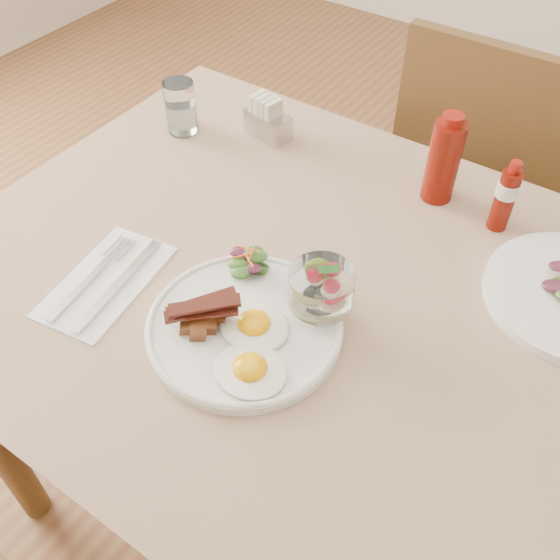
{
  "coord_description": "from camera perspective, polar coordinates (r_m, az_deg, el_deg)",
  "views": [
    {
      "loc": [
        0.24,
        -0.56,
        1.45
      ],
      "look_at": [
        -0.09,
        -0.07,
        0.82
      ],
      "focal_mm": 40.0,
      "sensor_mm": 36.0,
      "label": 1
    }
  ],
  "objects": [
    {
      "name": "sugar_caddy",
      "position": [
        1.25,
        -1.16,
        14.4
      ],
      "size": [
        0.1,
        0.06,
        0.08
      ],
      "rotation": [
        0.0,
        0.0,
        -0.18
      ],
      "color": "silver",
      "rests_on": "table"
    },
    {
      "name": "fruit_cup",
      "position": [
        0.86,
        3.8,
        -0.73
      ],
      "size": [
        0.09,
        0.09,
        0.09
      ],
      "rotation": [
        0.0,
        0.0,
        0.17
      ],
      "color": "white",
      "rests_on": "main_plate"
    },
    {
      "name": "ketchup_bottle",
      "position": [
        1.1,
        14.73,
        10.55
      ],
      "size": [
        0.07,
        0.07,
        0.16
      ],
      "rotation": [
        0.0,
        0.0,
        -0.39
      ],
      "color": "#5D0C05",
      "rests_on": "table"
    },
    {
      "name": "napkin_cutlery",
      "position": [
        0.99,
        -15.59,
        -0.12
      ],
      "size": [
        0.15,
        0.23,
        0.01
      ],
      "rotation": [
        0.0,
        0.0,
        0.14
      ],
      "color": "white",
      "rests_on": "table"
    },
    {
      "name": "hot_sauce_bottle",
      "position": [
        1.07,
        19.93,
        7.18
      ],
      "size": [
        0.04,
        0.04,
        0.13
      ],
      "rotation": [
        0.0,
        0.0,
        -0.18
      ],
      "color": "#5D0C05",
      "rests_on": "table"
    },
    {
      "name": "table",
      "position": [
        1.0,
        6.75,
        -6.05
      ],
      "size": [
        1.33,
        0.88,
        0.75
      ],
      "color": "brown",
      "rests_on": "ground"
    },
    {
      "name": "fried_eggs",
      "position": [
        0.85,
        -2.57,
        -6.07
      ],
      "size": [
        0.17,
        0.19,
        0.03
      ],
      "rotation": [
        0.0,
        0.0,
        -0.38
      ],
      "color": "white",
      "rests_on": "main_plate"
    },
    {
      "name": "water_glass",
      "position": [
        1.27,
        -9.04,
        15.1
      ],
      "size": [
        0.06,
        0.06,
        0.1
      ],
      "color": "white",
      "rests_on": "table"
    },
    {
      "name": "main_plate",
      "position": [
        0.89,
        -3.25,
        -4.37
      ],
      "size": [
        0.28,
        0.28,
        0.02
      ],
      "primitive_type": "cylinder",
      "color": "white",
      "rests_on": "table"
    },
    {
      "name": "chair_far",
      "position": [
        1.55,
        18.55,
        7.31
      ],
      "size": [
        0.42,
        0.42,
        0.93
      ],
      "color": "brown",
      "rests_on": "ground"
    },
    {
      "name": "side_salad",
      "position": [
        0.94,
        -2.91,
        1.56
      ],
      "size": [
        0.07,
        0.07,
        0.04
      ],
      "rotation": [
        0.0,
        0.0,
        -0.18
      ],
      "color": "#204E15",
      "rests_on": "main_plate"
    },
    {
      "name": "bacon_potato_pile",
      "position": [
        0.87,
        -7.15,
        -3.26
      ],
      "size": [
        0.1,
        0.09,
        0.05
      ],
      "rotation": [
        0.0,
        0.0,
        0.35
      ],
      "color": "brown",
      "rests_on": "main_plate"
    }
  ]
}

